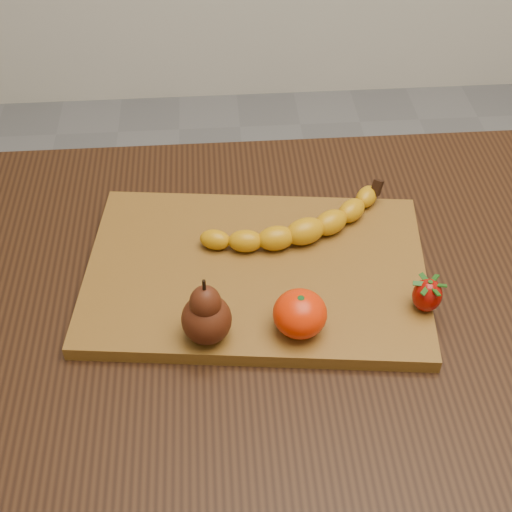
{
  "coord_description": "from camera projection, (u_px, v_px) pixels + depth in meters",
  "views": [
    {
      "loc": [
        -0.1,
        -0.64,
        1.45
      ],
      "look_at": [
        -0.05,
        0.03,
        0.8
      ],
      "focal_mm": 50.0,
      "sensor_mm": 36.0,
      "label": 1
    }
  ],
  "objects": [
    {
      "name": "strawberry",
      "position": [
        427.0,
        294.0,
        0.88
      ],
      "size": [
        0.04,
        0.04,
        0.05
      ],
      "primitive_type": null,
      "rotation": [
        0.0,
        0.0,
        -0.19
      ],
      "color": "#910A03",
      "rests_on": "cutting_board"
    },
    {
      "name": "mandarin",
      "position": [
        300.0,
        314.0,
        0.85
      ],
      "size": [
        0.07,
        0.07,
        0.06
      ],
      "primitive_type": "ellipsoid",
      "rotation": [
        0.0,
        0.0,
        0.06
      ],
      "color": "red",
      "rests_on": "cutting_board"
    },
    {
      "name": "table",
      "position": [
        295.0,
        340.0,
        1.01
      ],
      "size": [
        1.0,
        0.7,
        0.76
      ],
      "color": "black",
      "rests_on": "ground"
    },
    {
      "name": "pear",
      "position": [
        206.0,
        310.0,
        0.83
      ],
      "size": [
        0.08,
        0.08,
        0.09
      ],
      "primitive_type": null,
      "rotation": [
        0.0,
        0.0,
        -0.38
      ],
      "color": "#481B0B",
      "rests_on": "cutting_board"
    },
    {
      "name": "cutting_board",
      "position": [
        256.0,
        272.0,
        0.95
      ],
      "size": [
        0.48,
        0.35,
        0.02
      ],
      "primitive_type": "cube",
      "rotation": [
        0.0,
        0.0,
        -0.12
      ],
      "color": "brown",
      "rests_on": "table"
    },
    {
      "name": "banana",
      "position": [
        305.0,
        231.0,
        0.97
      ],
      "size": [
        0.24,
        0.13,
        0.04
      ],
      "primitive_type": null,
      "rotation": [
        0.0,
        0.0,
        0.33
      ],
      "color": "#C38709",
      "rests_on": "cutting_board"
    }
  ]
}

